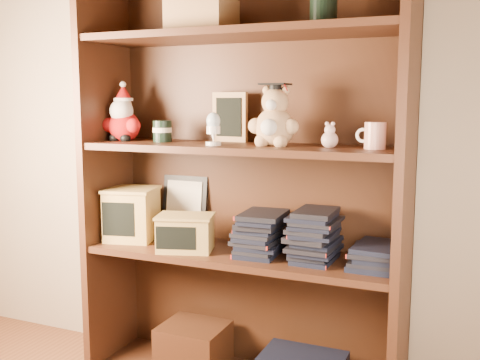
% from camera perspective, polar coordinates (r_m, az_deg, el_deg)
% --- Properties ---
extents(bookcase, '(1.20, 0.35, 1.60)m').
position_cam_1_polar(bookcase, '(2.10, 0.48, -0.93)').
color(bookcase, '#3E2011').
rests_on(bookcase, ground).
extents(shelf_lower, '(1.14, 0.33, 0.02)m').
position_cam_1_polar(shelf_lower, '(2.11, 0.00, -7.63)').
color(shelf_lower, '#3E2011').
rests_on(shelf_lower, ground).
extents(shelf_upper, '(1.14, 0.33, 0.02)m').
position_cam_1_polar(shelf_upper, '(2.04, 0.00, 3.28)').
color(shelf_upper, '#3E2011').
rests_on(shelf_upper, ground).
extents(santa_plush, '(0.17, 0.12, 0.24)m').
position_cam_1_polar(santa_plush, '(2.27, -11.80, 6.13)').
color(santa_plush, '#A50F0F').
rests_on(santa_plush, shelf_upper).
extents(teachers_tin, '(0.07, 0.07, 0.08)m').
position_cam_1_polar(teachers_tin, '(2.18, -7.89, 4.95)').
color(teachers_tin, black).
rests_on(teachers_tin, shelf_upper).
extents(chalkboard_plaque, '(0.15, 0.09, 0.19)m').
position_cam_1_polar(chalkboard_plaque, '(2.17, -1.03, 6.32)').
color(chalkboard_plaque, '#9E7547').
rests_on(chalkboard_plaque, shelf_upper).
extents(egg_cup, '(0.06, 0.06, 0.12)m').
position_cam_1_polar(egg_cup, '(1.99, -2.72, 5.34)').
color(egg_cup, white).
rests_on(egg_cup, shelf_upper).
extents(grad_teddy_bear, '(0.18, 0.16, 0.22)m').
position_cam_1_polar(grad_teddy_bear, '(1.97, 3.51, 5.95)').
color(grad_teddy_bear, tan).
rests_on(grad_teddy_bear, shelf_upper).
extents(pink_figurine, '(0.06, 0.06, 0.09)m').
position_cam_1_polar(pink_figurine, '(1.92, 9.10, 4.29)').
color(pink_figurine, '#CCA69E').
rests_on(pink_figurine, shelf_upper).
extents(teacher_mug, '(0.10, 0.07, 0.09)m').
position_cam_1_polar(teacher_mug, '(1.89, 13.51, 4.41)').
color(teacher_mug, silver).
rests_on(teacher_mug, shelf_upper).
extents(certificate_frame, '(0.20, 0.05, 0.25)m').
position_cam_1_polar(certificate_frame, '(2.33, -5.65, -2.66)').
color(certificate_frame, black).
rests_on(certificate_frame, shelf_lower).
extents(treats_box, '(0.23, 0.23, 0.21)m').
position_cam_1_polar(treats_box, '(2.30, -10.93, -3.37)').
color(treats_box, '#B39149').
rests_on(treats_box, shelf_lower).
extents(pencils_box, '(0.24, 0.20, 0.14)m').
position_cam_1_polar(pencils_box, '(2.11, -5.58, -5.33)').
color(pencils_box, '#B39149').
rests_on(pencils_box, shelf_lower).
extents(book_stack_left, '(0.14, 0.20, 0.16)m').
position_cam_1_polar(book_stack_left, '(2.05, 2.17, -5.39)').
color(book_stack_left, black).
rests_on(book_stack_left, shelf_lower).
extents(book_stack_mid, '(0.14, 0.20, 0.19)m').
position_cam_1_polar(book_stack_mid, '(1.99, 7.56, -5.43)').
color(book_stack_mid, black).
rests_on(book_stack_mid, shelf_lower).
extents(book_stack_right, '(0.14, 0.20, 0.08)m').
position_cam_1_polar(book_stack_right, '(1.96, 13.49, -7.50)').
color(book_stack_right, black).
rests_on(book_stack_right, shelf_lower).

